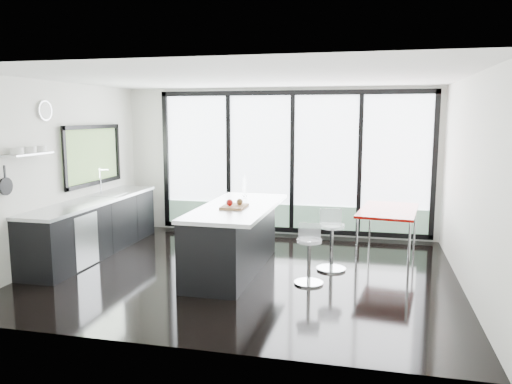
% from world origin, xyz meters
% --- Properties ---
extents(floor, '(6.00, 5.00, 0.00)m').
position_xyz_m(floor, '(0.00, 0.00, 0.00)').
color(floor, black).
rests_on(floor, ground).
extents(ceiling, '(6.00, 5.00, 0.00)m').
position_xyz_m(ceiling, '(0.00, 0.00, 2.80)').
color(ceiling, white).
rests_on(ceiling, wall_back).
extents(wall_back, '(6.00, 0.09, 2.80)m').
position_xyz_m(wall_back, '(0.27, 2.47, 1.27)').
color(wall_back, silver).
rests_on(wall_back, ground).
extents(wall_front, '(6.00, 0.00, 2.80)m').
position_xyz_m(wall_front, '(0.00, -2.50, 1.40)').
color(wall_front, silver).
rests_on(wall_front, ground).
extents(wall_left, '(0.26, 5.00, 2.80)m').
position_xyz_m(wall_left, '(-2.97, 0.27, 1.56)').
color(wall_left, silver).
rests_on(wall_left, ground).
extents(wall_right, '(0.00, 5.00, 2.80)m').
position_xyz_m(wall_right, '(3.00, 0.00, 1.40)').
color(wall_right, silver).
rests_on(wall_right, ground).
extents(counter_cabinets, '(0.69, 3.24, 1.36)m').
position_xyz_m(counter_cabinets, '(-2.67, 0.40, 0.46)').
color(counter_cabinets, black).
rests_on(counter_cabinets, floor).
extents(island, '(1.04, 2.43, 1.28)m').
position_xyz_m(island, '(-0.19, 0.03, 0.50)').
color(island, black).
rests_on(island, floor).
extents(bar_stool_near, '(0.44, 0.44, 0.63)m').
position_xyz_m(bar_stool_near, '(0.98, -0.31, 0.32)').
color(bar_stool_near, silver).
rests_on(bar_stool_near, floor).
extents(bar_stool_far, '(0.53, 0.53, 0.70)m').
position_xyz_m(bar_stool_far, '(1.23, 0.40, 0.35)').
color(bar_stool_far, silver).
rests_on(bar_stool_far, floor).
extents(red_table, '(1.04, 1.60, 0.80)m').
position_xyz_m(red_table, '(2.05, 1.23, 0.40)').
color(red_table, '#860300').
rests_on(red_table, floor).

